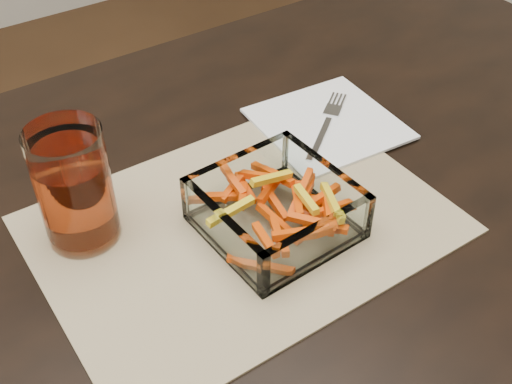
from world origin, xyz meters
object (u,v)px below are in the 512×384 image
Objects in this scene: glass_bowl at (276,211)px; fork at (327,122)px; dining_table at (202,308)px; tumbler at (75,190)px.

glass_bowl reaches higher than fork.
dining_table is 11.55× the size of fork.
fork is (0.27, 0.11, 0.10)m from dining_table.
dining_table is 11.44× the size of tumbler.
fork is at bearing 1.56° from tumbler.
tumbler reaches higher than glass_bowl.
tumbler is at bearing -125.40° from fork.
fork is at bearing 21.99° from dining_table.
glass_bowl is at bearing -31.68° from tumbler.
dining_table is 0.20m from tumbler.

